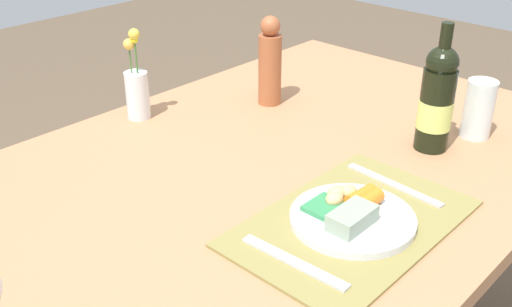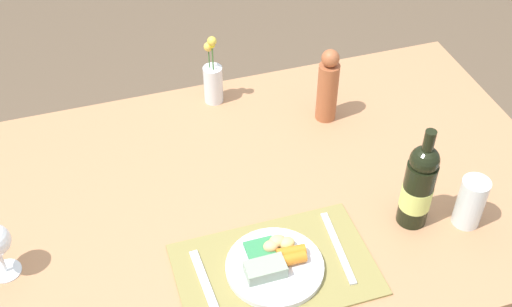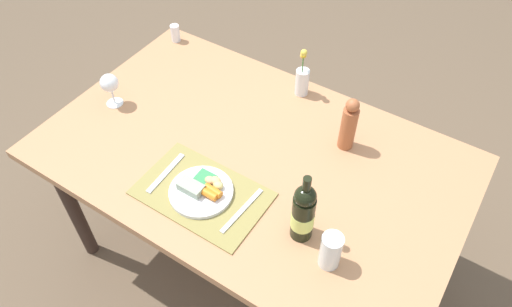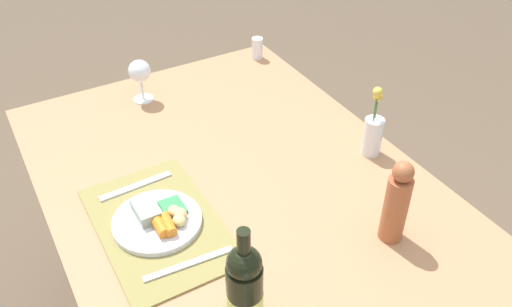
% 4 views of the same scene
% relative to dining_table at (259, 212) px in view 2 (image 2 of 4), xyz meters
% --- Properties ---
extents(dining_table, '(1.57, 0.98, 0.75)m').
position_rel_dining_table_xyz_m(dining_table, '(0.00, 0.00, 0.00)').
color(dining_table, '#B07A52').
rests_on(dining_table, ground_plane).
extents(placemat, '(0.45, 0.28, 0.01)m').
position_rel_dining_table_xyz_m(placemat, '(-0.04, -0.25, 0.08)').
color(placemat, olive).
rests_on(placemat, dining_table).
extents(dinner_plate, '(0.22, 0.22, 0.05)m').
position_rel_dining_table_xyz_m(dinner_plate, '(-0.04, -0.25, 0.10)').
color(dinner_plate, silver).
rests_on(dinner_plate, placemat).
extents(fork, '(0.03, 0.20, 0.00)m').
position_rel_dining_table_xyz_m(fork, '(-0.20, -0.25, 0.08)').
color(fork, silver).
rests_on(fork, placemat).
extents(knife, '(0.03, 0.22, 0.00)m').
position_rel_dining_table_xyz_m(knife, '(0.12, -0.24, 0.08)').
color(knife, silver).
rests_on(knife, placemat).
extents(flower_vase, '(0.06, 0.06, 0.22)m').
position_rel_dining_table_xyz_m(flower_vase, '(-0.01, 0.40, 0.15)').
color(flower_vase, silver).
rests_on(flower_vase, dining_table).
extents(pepper_mill, '(0.06, 0.06, 0.23)m').
position_rel_dining_table_xyz_m(pepper_mill, '(0.27, 0.23, 0.18)').
color(pepper_mill, '#A45833').
rests_on(pepper_mill, dining_table).
extents(water_tumbler, '(0.07, 0.07, 0.14)m').
position_rel_dining_table_xyz_m(water_tumbler, '(0.45, -0.25, 0.14)').
color(water_tumbler, silver).
rests_on(water_tumbler, dining_table).
extents(wine_bottle, '(0.07, 0.07, 0.28)m').
position_rel_dining_table_xyz_m(wine_bottle, '(0.32, -0.20, 0.19)').
color(wine_bottle, black).
rests_on(wine_bottle, dining_table).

